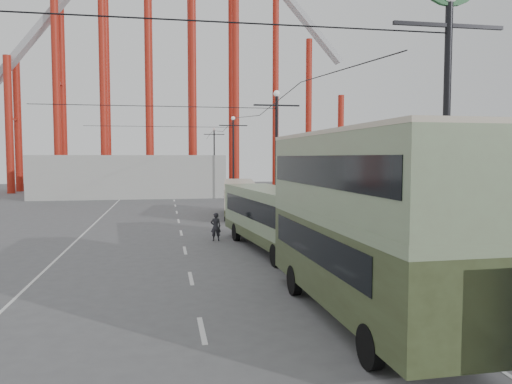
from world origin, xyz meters
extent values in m
plane|color=#545456|center=(0.00, 0.00, 0.00)|extent=(160.00, 160.00, 0.00)
cube|color=silver|center=(-1.00, 19.00, 0.01)|extent=(0.15, 82.00, 0.01)
cube|color=silver|center=(5.40, 20.00, 0.01)|extent=(0.12, 120.00, 0.01)
cube|color=silver|center=(-7.00, 20.00, 0.01)|extent=(0.12, 120.00, 0.01)
cylinder|color=black|center=(5.60, -3.00, 4.50)|extent=(0.20, 0.20, 9.00)
cylinder|color=black|center=(5.60, -3.00, 0.25)|extent=(0.44, 0.44, 0.50)
cube|color=black|center=(5.60, -3.00, 8.30)|extent=(3.20, 0.10, 0.10)
cylinder|color=black|center=(5.60, 18.00, 4.50)|extent=(0.20, 0.20, 9.00)
cylinder|color=black|center=(5.60, 18.00, 0.25)|extent=(0.44, 0.44, 0.50)
cube|color=black|center=(5.60, 18.00, 8.30)|extent=(3.20, 0.10, 0.10)
sphere|color=white|center=(5.60, 18.00, 9.10)|extent=(0.44, 0.44, 0.44)
cylinder|color=black|center=(5.60, 40.00, 4.50)|extent=(0.20, 0.20, 9.00)
cylinder|color=black|center=(5.60, 40.00, 0.25)|extent=(0.44, 0.44, 0.50)
cube|color=black|center=(5.60, 40.00, 8.30)|extent=(3.20, 0.10, 0.10)
sphere|color=white|center=(5.60, 40.00, 9.10)|extent=(0.44, 0.44, 0.44)
cylinder|color=black|center=(5.60, 62.00, 4.50)|extent=(0.20, 0.20, 9.00)
cylinder|color=black|center=(5.60, 62.00, 0.25)|extent=(0.44, 0.44, 0.50)
cube|color=black|center=(5.60, 62.00, 8.30)|extent=(3.20, 0.10, 0.10)
sphere|color=white|center=(5.60, 62.00, 9.10)|extent=(0.44, 0.44, 0.44)
cylinder|color=#9A2310|center=(-22.00, 55.00, 9.00)|extent=(1.00, 1.00, 18.00)
cylinder|color=#9A2310|center=(-22.00, 59.00, 9.00)|extent=(1.00, 1.00, 18.00)
cylinder|color=#9A2310|center=(-16.00, 55.00, 13.50)|extent=(1.00, 1.00, 27.00)
cylinder|color=#9A2310|center=(-16.00, 59.00, 13.50)|extent=(1.00, 1.00, 27.00)
cylinder|color=#9A2310|center=(-10.00, 55.00, 18.00)|extent=(1.00, 1.00, 36.00)
cylinder|color=#9A2310|center=(-10.00, 59.00, 18.00)|extent=(1.00, 1.00, 36.00)
cylinder|color=#9A2310|center=(-4.00, 55.00, 22.50)|extent=(1.00, 1.00, 45.00)
cylinder|color=#9A2310|center=(-4.00, 59.00, 22.50)|extent=(1.00, 1.00, 45.00)
cylinder|color=#9A2310|center=(2.00, 55.00, 26.00)|extent=(1.00, 1.00, 52.00)
cylinder|color=#9A2310|center=(2.00, 59.00, 26.00)|extent=(1.00, 1.00, 52.00)
cylinder|color=#9A2310|center=(8.00, 59.00, 27.50)|extent=(1.00, 1.00, 55.00)
cylinder|color=#9A2310|center=(14.00, 56.00, 15.00)|extent=(0.90, 0.90, 30.00)
cylinder|color=#9A2310|center=(19.00, 56.00, 11.00)|extent=(0.90, 0.90, 22.00)
cylinder|color=#9A2310|center=(24.00, 56.00, 7.00)|extent=(0.90, 0.90, 14.00)
cube|color=#AAAAAE|center=(19.00, 56.00, 24.00)|extent=(9.89, 2.00, 10.87)
cube|color=#B0B0AB|center=(-6.00, 47.00, 2.50)|extent=(22.00, 10.00, 5.00)
cube|color=#343B1F|center=(3.64, -1.88, 1.70)|extent=(2.80, 10.36, 2.27)
cube|color=black|center=(3.64, -1.88, 2.16)|extent=(2.80, 8.30, 0.93)
cube|color=gray|center=(3.64, -1.88, 2.99)|extent=(2.82, 10.36, 0.31)
cube|color=gray|center=(3.64, -1.88, 4.28)|extent=(2.80, 10.36, 2.27)
cube|color=black|center=(3.64, -1.88, 4.38)|extent=(2.83, 9.74, 0.88)
cube|color=#BCB097|center=(3.64, -1.88, 5.47)|extent=(2.82, 10.36, 0.12)
cylinder|color=black|center=(2.42, 0.98, 0.52)|extent=(0.31, 1.04, 1.03)
cylinder|color=black|center=(4.74, 1.03, 0.52)|extent=(0.31, 1.04, 1.03)
cylinder|color=black|center=(2.55, -5.20, 0.52)|extent=(0.31, 1.04, 1.03)
cylinder|color=black|center=(4.88, -5.15, 0.52)|extent=(0.31, 1.04, 1.03)
cube|color=gray|center=(3.50, 9.26, 1.77)|extent=(3.70, 11.33, 2.43)
cube|color=black|center=(3.50, 9.26, 2.17)|extent=(3.61, 10.13, 0.96)
cube|color=#343B1F|center=(3.50, 9.26, 0.81)|extent=(3.73, 11.33, 0.51)
cube|color=gray|center=(3.50, 9.26, 3.06)|extent=(3.72, 11.33, 0.16)
cylinder|color=black|center=(2.03, 12.26, 0.51)|extent=(0.39, 1.04, 1.01)
cylinder|color=black|center=(4.30, 12.50, 0.51)|extent=(0.39, 1.04, 1.01)
cylinder|color=black|center=(2.73, 5.62, 0.51)|extent=(0.39, 1.04, 1.01)
cylinder|color=black|center=(5.01, 5.86, 0.51)|extent=(0.39, 1.04, 1.01)
cube|color=#BCB097|center=(3.90, 24.16, 1.60)|extent=(3.43, 9.37, 2.20)
cube|color=black|center=(3.90, 24.16, 1.97)|extent=(3.33, 8.29, 0.87)
cube|color=#343B1F|center=(3.90, 24.16, 0.73)|extent=(3.46, 9.37, 0.46)
cube|color=#BCB097|center=(3.90, 24.16, 2.77)|extent=(3.45, 9.37, 0.15)
cylinder|color=black|center=(3.18, 26.65, 0.46)|extent=(0.37, 0.94, 0.92)
cylinder|color=black|center=(5.23, 26.39, 0.46)|extent=(0.37, 0.94, 0.92)
cylinder|color=black|center=(2.53, 21.56, 0.46)|extent=(0.37, 0.94, 0.92)
cylinder|color=black|center=(4.58, 21.30, 0.46)|extent=(0.37, 0.94, 0.92)
imported|color=#222127|center=(0.85, 12.65, 0.81)|extent=(0.62, 0.43, 1.62)
camera|label=1|loc=(-1.95, -15.50, 4.77)|focal=35.00mm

